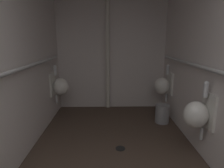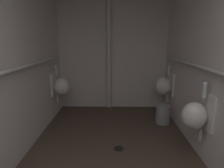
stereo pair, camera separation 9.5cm
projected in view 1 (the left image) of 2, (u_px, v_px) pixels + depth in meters
The scene contains 12 objects.
floor at pixel (114, 161), 2.48m from camera, with size 2.47×4.05×0.08m, color #47382D.
wall_left at pixel (8, 55), 2.13m from camera, with size 0.06×4.05×2.71m, color silver.
wall_right at pixel (218, 55), 2.18m from camera, with size 0.06×4.05×2.71m, color silver.
wall_back at pixel (111, 48), 4.09m from camera, with size 2.47×0.06×2.71m, color silver.
urinal_left_mid at pixel (60, 86), 3.68m from camera, with size 0.32×0.30×0.76m.
urinal_right_mid at pixel (197, 114), 2.31m from camera, with size 0.32×0.30×0.76m.
urinal_right_far at pixel (163, 85), 3.74m from camera, with size 0.32×0.30×0.76m.
supply_pipe_left at pixel (18, 70), 2.16m from camera, with size 0.06×3.31×0.06m.
supply_pipe_right at pixel (207, 69), 2.23m from camera, with size 0.06×3.31×0.06m.
standpipe_back_wall at pixel (108, 48), 3.98m from camera, with size 0.09×0.09×2.66m, color beige.
floor_drain at pixel (120, 148), 2.69m from camera, with size 0.14×0.14×0.01m, color black.
waste_bin at pixel (162, 114), 3.52m from camera, with size 0.26×0.26×0.35m, color gray.
Camera 1 is at (-0.07, -0.21, 1.53)m, focal length 30.11 mm.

